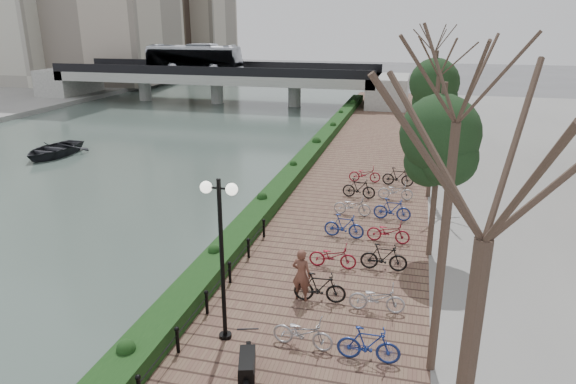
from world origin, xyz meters
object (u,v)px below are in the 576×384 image
(pedestrian, at_px, (301,275))
(boat, at_px, (53,149))
(lamppost, at_px, (220,226))
(motorcycle, at_px, (247,365))

(pedestrian, bearing_deg, boat, -24.70)
(lamppost, xyz_separation_m, motorcycle, (1.24, -1.71, -2.84))
(pedestrian, bearing_deg, motorcycle, 96.04)
(lamppost, relative_size, pedestrian, 2.68)
(lamppost, xyz_separation_m, boat, (-19.49, 17.81, -3.38))
(lamppost, height_order, motorcycle, lamppost)
(lamppost, height_order, pedestrian, lamppost)
(motorcycle, distance_m, pedestrian, 4.29)
(lamppost, relative_size, motorcycle, 2.66)
(lamppost, distance_m, boat, 26.62)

